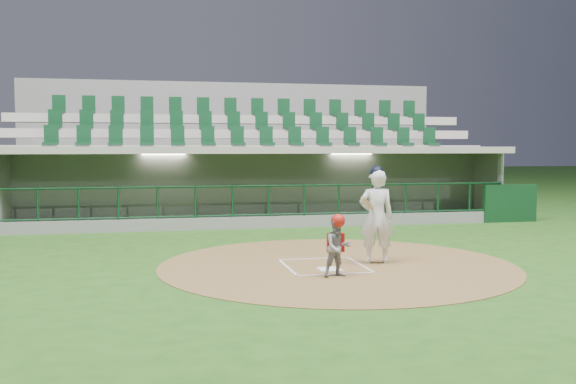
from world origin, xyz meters
name	(u,v)px	position (x,y,z in m)	size (l,w,h in m)	color
ground	(320,264)	(0.00, 0.00, 0.00)	(120.00, 120.00, 0.00)	#204A15
dirt_circle	(337,265)	(0.30, -0.20, 0.01)	(7.20, 7.20, 0.01)	brown
home_plate	(330,269)	(0.00, -0.70, 0.02)	(0.43, 0.43, 0.02)	white
batter_box_chalk	(324,266)	(0.00, -0.30, 0.02)	(1.55, 1.80, 0.01)	white
dugout_structure	(262,192)	(0.12, 7.83, 0.95)	(16.40, 3.70, 3.00)	slate
seating_deck	(245,173)	(0.00, 10.91, 1.42)	(17.00, 6.72, 5.15)	gray
batter	(376,215)	(1.12, -0.20, 1.00)	(0.92, 0.93, 1.99)	white
catcher	(338,245)	(-0.03, -1.36, 0.59)	(0.58, 0.48, 1.16)	gray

